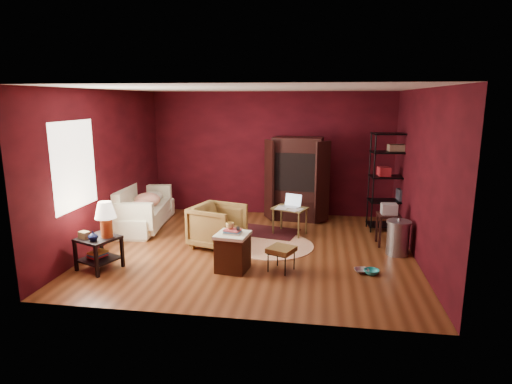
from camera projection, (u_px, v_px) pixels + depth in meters
room at (252, 172)px, 7.36m from camera, size 5.54×5.04×2.84m
sofa at (144, 209)px, 8.93m from camera, size 0.72×2.02×0.77m
armchair at (218, 224)px, 7.71m from camera, size 0.98×1.02×0.85m
pet_bowl_steel at (362, 266)px, 6.59m from camera, size 0.23×0.09×0.23m
pet_bowl_turquoise at (372, 267)px, 6.53m from camera, size 0.24×0.16×0.23m
vase at (93, 236)px, 6.48m from camera, size 0.18×0.19×0.15m
mug at (230, 225)px, 6.58m from camera, size 0.14×0.11×0.13m
side_table at (102, 229)px, 6.64m from camera, size 0.71×0.71×1.08m
sofa_cushions at (143, 208)px, 8.92m from camera, size 1.05×2.02×0.81m
hamper at (233, 251)px, 6.65m from camera, size 0.55×0.55×0.69m
footstool at (281, 250)px, 6.62m from camera, size 0.49×0.49×0.38m
rug_round at (272, 245)px, 7.82m from camera, size 1.71×1.71×0.01m
rug_oriental at (267, 232)px, 8.59m from camera, size 1.34×1.04×0.01m
laptop_desk at (290, 210)px, 8.41m from camera, size 0.75×0.66×0.79m
tv_armoire at (297, 177)px, 9.36m from camera, size 1.43×0.85×1.82m
wire_shelving at (395, 178)px, 8.56m from camera, size 1.01×0.53×1.99m
small_stand at (389, 214)px, 7.75m from camera, size 0.41×0.41×0.78m
trash_can at (398, 238)px, 7.33m from camera, size 0.43×0.43×0.65m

